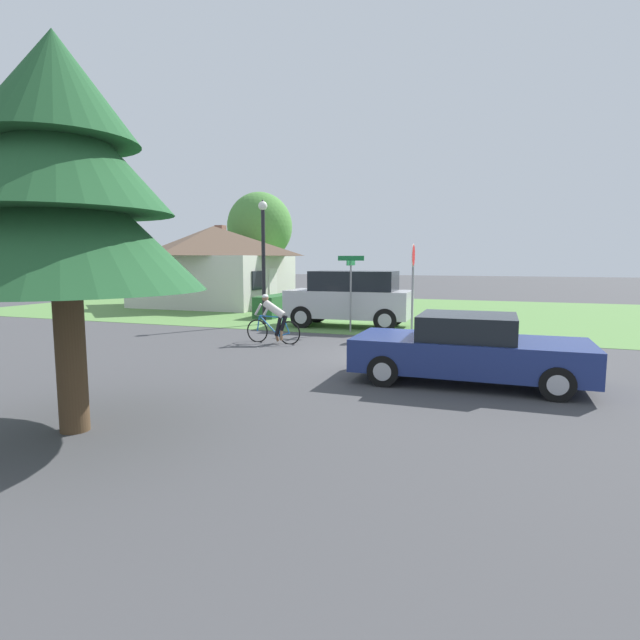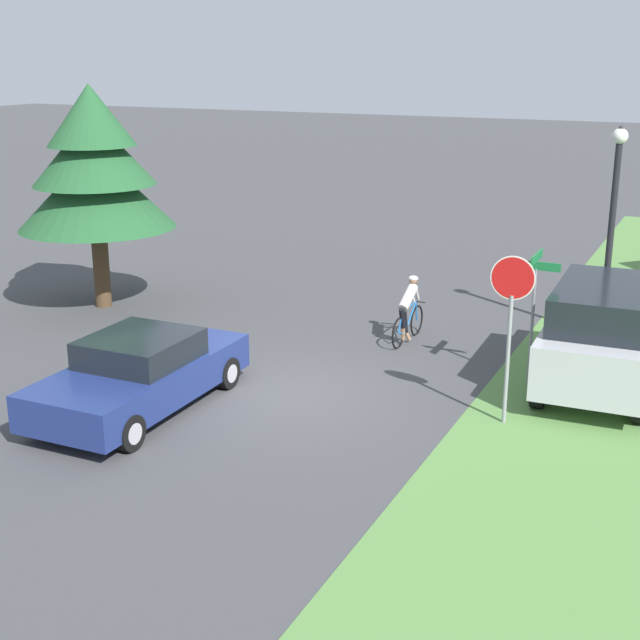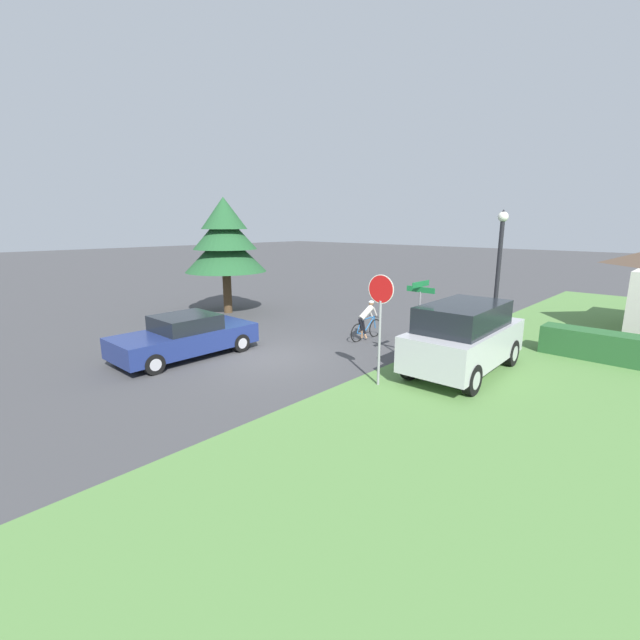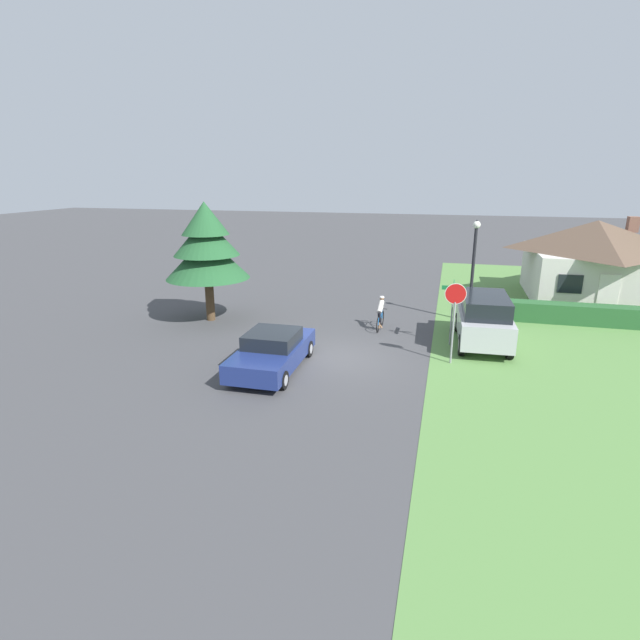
{
  "view_description": "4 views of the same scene",
  "coord_description": "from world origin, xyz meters",
  "px_view_note": "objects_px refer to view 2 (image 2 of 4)",
  "views": [
    {
      "loc": [
        -11.95,
        -2.22,
        2.4
      ],
      "look_at": [
        -0.76,
        1.87,
        0.97
      ],
      "focal_mm": 28.0,
      "sensor_mm": 36.0,
      "label": 1
    },
    {
      "loc": [
        7.31,
        -13.6,
        6.13
      ],
      "look_at": [
        0.62,
        0.51,
        1.38
      ],
      "focal_mm": 50.0,
      "sensor_mm": 36.0,
      "label": 2
    },
    {
      "loc": [
        10.25,
        -8.37,
        4.14
      ],
      "look_at": [
        0.52,
        2.09,
        0.95
      ],
      "focal_mm": 24.0,
      "sensor_mm": 36.0,
      "label": 3
    },
    {
      "loc": [
        3.79,
        -16.91,
        6.53
      ],
      "look_at": [
        -1.16,
        2.13,
        0.76
      ],
      "focal_mm": 28.0,
      "sensor_mm": 36.0,
      "label": 4
    }
  ],
  "objects_px": {
    "stop_sign": "(511,306)",
    "conifer_tall_near": "(94,168)",
    "sedan_left_lane": "(140,374)",
    "parked_suv_right": "(602,334)",
    "street_lamp": "(613,208)",
    "street_name_sign": "(534,294)",
    "cyclist": "(408,310)"
  },
  "relations": [
    {
      "from": "stop_sign",
      "to": "conifer_tall_near",
      "type": "height_order",
      "value": "conifer_tall_near"
    },
    {
      "from": "stop_sign",
      "to": "sedan_left_lane",
      "type": "bearing_deg",
      "value": 16.56
    },
    {
      "from": "parked_suv_right",
      "to": "stop_sign",
      "type": "height_order",
      "value": "stop_sign"
    },
    {
      "from": "sedan_left_lane",
      "to": "street_lamp",
      "type": "xyz_separation_m",
      "value": [
        6.75,
        7.82,
        2.24
      ]
    },
    {
      "from": "parked_suv_right",
      "to": "street_lamp",
      "type": "distance_m",
      "value": 3.76
    },
    {
      "from": "parked_suv_right",
      "to": "stop_sign",
      "type": "distance_m",
      "value": 2.9
    },
    {
      "from": "sedan_left_lane",
      "to": "stop_sign",
      "type": "bearing_deg",
      "value": -70.79
    },
    {
      "from": "street_name_sign",
      "to": "conifer_tall_near",
      "type": "height_order",
      "value": "conifer_tall_near"
    },
    {
      "from": "sedan_left_lane",
      "to": "cyclist",
      "type": "xyz_separation_m",
      "value": [
        2.96,
        5.64,
        0.05
      ]
    },
    {
      "from": "sedan_left_lane",
      "to": "street_lamp",
      "type": "distance_m",
      "value": 10.57
    },
    {
      "from": "cyclist",
      "to": "conifer_tall_near",
      "type": "xyz_separation_m",
      "value": [
        -7.81,
        -0.6,
        2.73
      ]
    },
    {
      "from": "parked_suv_right",
      "to": "cyclist",
      "type": "bearing_deg",
      "value": 73.7
    },
    {
      "from": "stop_sign",
      "to": "conifer_tall_near",
      "type": "distance_m",
      "value": 11.31
    },
    {
      "from": "street_name_sign",
      "to": "parked_suv_right",
      "type": "bearing_deg",
      "value": 17.18
    },
    {
      "from": "stop_sign",
      "to": "cyclist",
      "type": "bearing_deg",
      "value": -52.18
    },
    {
      "from": "conifer_tall_near",
      "to": "stop_sign",
      "type": "bearing_deg",
      "value": -15.0
    },
    {
      "from": "cyclist",
      "to": "parked_suv_right",
      "type": "bearing_deg",
      "value": -102.08
    },
    {
      "from": "sedan_left_lane",
      "to": "street_lamp",
      "type": "height_order",
      "value": "street_lamp"
    },
    {
      "from": "cyclist",
      "to": "stop_sign",
      "type": "distance_m",
      "value": 4.84
    },
    {
      "from": "sedan_left_lane",
      "to": "street_name_sign",
      "type": "height_order",
      "value": "street_name_sign"
    },
    {
      "from": "stop_sign",
      "to": "street_name_sign",
      "type": "relative_size",
      "value": 1.15
    },
    {
      "from": "parked_suv_right",
      "to": "stop_sign",
      "type": "xyz_separation_m",
      "value": [
        -1.18,
        -2.44,
        1.03
      ]
    },
    {
      "from": "sedan_left_lane",
      "to": "parked_suv_right",
      "type": "distance_m",
      "value": 8.51
    },
    {
      "from": "sedan_left_lane",
      "to": "parked_suv_right",
      "type": "height_order",
      "value": "parked_suv_right"
    },
    {
      "from": "cyclist",
      "to": "street_name_sign",
      "type": "relative_size",
      "value": 0.68
    },
    {
      "from": "street_lamp",
      "to": "conifer_tall_near",
      "type": "bearing_deg",
      "value": -166.49
    },
    {
      "from": "cyclist",
      "to": "street_lamp",
      "type": "relative_size",
      "value": 0.38
    },
    {
      "from": "conifer_tall_near",
      "to": "sedan_left_lane",
      "type": "bearing_deg",
      "value": -46.06
    },
    {
      "from": "sedan_left_lane",
      "to": "stop_sign",
      "type": "distance_m",
      "value": 6.52
    },
    {
      "from": "cyclist",
      "to": "conifer_tall_near",
      "type": "bearing_deg",
      "value": 96.55
    },
    {
      "from": "street_lamp",
      "to": "conifer_tall_near",
      "type": "distance_m",
      "value": 11.95
    },
    {
      "from": "street_name_sign",
      "to": "conifer_tall_near",
      "type": "distance_m",
      "value": 10.95
    }
  ]
}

